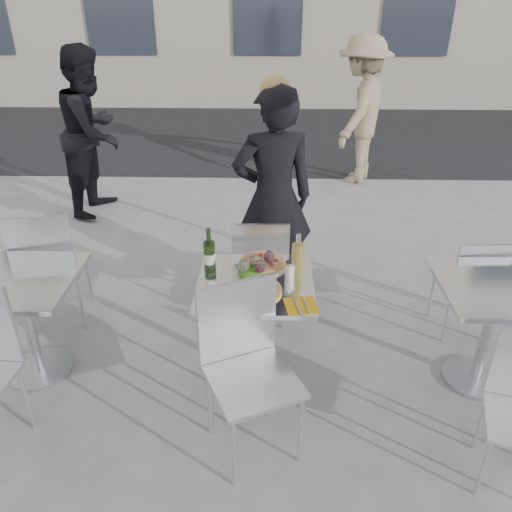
{
  "coord_description": "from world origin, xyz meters",
  "views": [
    {
      "loc": [
        0.08,
        -2.64,
        2.36
      ],
      "look_at": [
        0.0,
        0.15,
        0.85
      ],
      "focal_mm": 35.0,
      "sensor_mm": 36.0,
      "label": 1
    }
  ],
  "objects_px": {
    "side_table_left": "(24,306)",
    "wineglass_white_a": "(244,266)",
    "wine_bottle": "(210,255)",
    "chair_far": "(260,263)",
    "pedestrian_a": "(92,132)",
    "napkin_right": "(301,305)",
    "side_chair_lfar": "(49,260)",
    "napkin_left": "(214,304)",
    "pizza_far": "(263,263)",
    "wineglass_red_b": "(269,258)",
    "side_table_right": "(492,314)",
    "main_table": "(255,310)",
    "wineglass_red_a": "(260,267)",
    "carafe": "(298,259)",
    "side_chair_rfar": "(472,280)",
    "salad_plate": "(250,273)",
    "chair_near": "(246,356)",
    "pizza_near": "(255,290)",
    "pedestrian_b": "(361,111)",
    "sugar_shaker": "(290,269)",
    "wineglass_white_b": "(256,261)",
    "woman_diner": "(273,199)"
  },
  "relations": [
    {
      "from": "pedestrian_b",
      "to": "side_chair_lfar",
      "type": "bearing_deg",
      "value": -13.86
    },
    {
      "from": "side_table_right",
      "to": "wineglass_red_a",
      "type": "height_order",
      "value": "wineglass_red_a"
    },
    {
      "from": "main_table",
      "to": "side_chair_rfar",
      "type": "xyz_separation_m",
      "value": [
        1.55,
        0.49,
        -0.05
      ]
    },
    {
      "from": "pedestrian_b",
      "to": "napkin_left",
      "type": "bearing_deg",
      "value": 5.89
    },
    {
      "from": "wineglass_red_b",
      "to": "napkin_left",
      "type": "distance_m",
      "value": 0.49
    },
    {
      "from": "napkin_left",
      "to": "sugar_shaker",
      "type": "bearing_deg",
      "value": 34.83
    },
    {
      "from": "pedestrian_a",
      "to": "side_chair_rfar",
      "type": "bearing_deg",
      "value": -116.55
    },
    {
      "from": "chair_near",
      "to": "pedestrian_a",
      "type": "height_order",
      "value": "pedestrian_a"
    },
    {
      "from": "side_chair_lfar",
      "to": "wineglass_white_b",
      "type": "relative_size",
      "value": 6.21
    },
    {
      "from": "wineglass_red_b",
      "to": "side_table_right",
      "type": "bearing_deg",
      "value": -4.5
    },
    {
      "from": "wine_bottle",
      "to": "chair_far",
      "type": "bearing_deg",
      "value": 57.4
    },
    {
      "from": "side_table_left",
      "to": "napkin_right",
      "type": "bearing_deg",
      "value": -8.27
    },
    {
      "from": "wineglass_red_a",
      "to": "wineglass_red_b",
      "type": "relative_size",
      "value": 1.0
    },
    {
      "from": "pedestrian_b",
      "to": "salad_plate",
      "type": "bearing_deg",
      "value": 7.07
    },
    {
      "from": "side_table_right",
      "to": "wine_bottle",
      "type": "distance_m",
      "value": 1.83
    },
    {
      "from": "carafe",
      "to": "pizza_near",
      "type": "bearing_deg",
      "value": -142.76
    },
    {
      "from": "salad_plate",
      "to": "napkin_left",
      "type": "bearing_deg",
      "value": -123.33
    },
    {
      "from": "side_table_left",
      "to": "wineglass_white_b",
      "type": "xyz_separation_m",
      "value": [
        1.5,
        0.06,
        0.32
      ]
    },
    {
      "from": "side_table_left",
      "to": "wine_bottle",
      "type": "relative_size",
      "value": 2.54
    },
    {
      "from": "side_chair_rfar",
      "to": "wine_bottle",
      "type": "xyz_separation_m",
      "value": [
        -1.85,
        -0.36,
        0.37
      ]
    },
    {
      "from": "salad_plate",
      "to": "wineglass_red_b",
      "type": "bearing_deg",
      "value": 30.05
    },
    {
      "from": "wineglass_white_a",
      "to": "chair_near",
      "type": "bearing_deg",
      "value": -86.26
    },
    {
      "from": "main_table",
      "to": "chair_far",
      "type": "distance_m",
      "value": 0.62
    },
    {
      "from": "chair_far",
      "to": "chair_near",
      "type": "relative_size",
      "value": 0.91
    },
    {
      "from": "pizza_far",
      "to": "sugar_shaker",
      "type": "bearing_deg",
      "value": -41.12
    },
    {
      "from": "wineglass_white_b",
      "to": "pizza_near",
      "type": "bearing_deg",
      "value": -88.95
    },
    {
      "from": "salad_plate",
      "to": "side_table_left",
      "type": "bearing_deg",
      "value": -178.37
    },
    {
      "from": "woman_diner",
      "to": "wineglass_red_b",
      "type": "relative_size",
      "value": 11.26
    },
    {
      "from": "pedestrian_a",
      "to": "napkin_right",
      "type": "relative_size",
      "value": 8.88
    },
    {
      "from": "sugar_shaker",
      "to": "wineglass_red_a",
      "type": "relative_size",
      "value": 0.68
    },
    {
      "from": "napkin_left",
      "to": "wine_bottle",
      "type": "bearing_deg",
      "value": 98.75
    },
    {
      "from": "salad_plate",
      "to": "chair_far",
      "type": "bearing_deg",
      "value": 84.5
    },
    {
      "from": "carafe",
      "to": "wineglass_red_b",
      "type": "xyz_separation_m",
      "value": [
        -0.18,
        0.03,
        -0.01
      ]
    },
    {
      "from": "wineglass_red_b",
      "to": "pedestrian_b",
      "type": "bearing_deg",
      "value": 73.21
    },
    {
      "from": "wine_bottle",
      "to": "salad_plate",
      "type": "bearing_deg",
      "value": -19.81
    },
    {
      "from": "main_table",
      "to": "pedestrian_a",
      "type": "height_order",
      "value": "pedestrian_a"
    },
    {
      "from": "side_chair_lfar",
      "to": "wineglass_red_b",
      "type": "xyz_separation_m",
      "value": [
        1.63,
        -0.43,
        0.28
      ]
    },
    {
      "from": "pizza_far",
      "to": "wineglass_red_b",
      "type": "bearing_deg",
      "value": -69.77
    },
    {
      "from": "pedestrian_a",
      "to": "wineglass_red_b",
      "type": "bearing_deg",
      "value": -136.24
    },
    {
      "from": "pedestrian_b",
      "to": "pizza_near",
      "type": "xyz_separation_m",
      "value": [
        -1.25,
        -4.1,
        -0.18
      ]
    },
    {
      "from": "side_chair_lfar",
      "to": "napkin_left",
      "type": "bearing_deg",
      "value": 139.61
    },
    {
      "from": "main_table",
      "to": "wineglass_white_b",
      "type": "distance_m",
      "value": 0.33
    },
    {
      "from": "pedestrian_b",
      "to": "wineglass_red_a",
      "type": "xyz_separation_m",
      "value": [
        -1.22,
        -4.0,
        -0.08
      ]
    },
    {
      "from": "pizza_near",
      "to": "pizza_far",
      "type": "distance_m",
      "value": 0.33
    },
    {
      "from": "wineglass_red_b",
      "to": "napkin_left",
      "type": "height_order",
      "value": "wineglass_red_b"
    },
    {
      "from": "side_table_left",
      "to": "pedestrian_b",
      "type": "relative_size",
      "value": 0.4
    },
    {
      "from": "side_table_left",
      "to": "wineglass_white_a",
      "type": "xyz_separation_m",
      "value": [
        1.43,
        0.01,
        0.32
      ]
    },
    {
      "from": "pedestrian_a",
      "to": "napkin_right",
      "type": "distance_m",
      "value": 3.82
    },
    {
      "from": "side_chair_rfar",
      "to": "pizza_far",
      "type": "distance_m",
      "value": 1.56
    },
    {
      "from": "napkin_left",
      "to": "carafe",
      "type": "bearing_deg",
      "value": 33.66
    }
  ]
}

